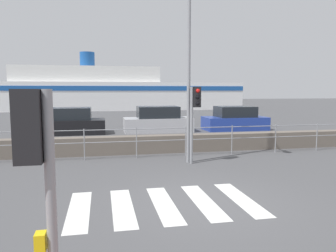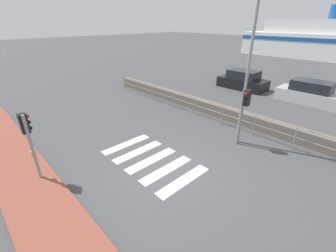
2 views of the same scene
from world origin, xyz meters
name	(u,v)px [view 1 (image 1 of 2)]	position (x,y,z in m)	size (l,w,h in m)	color
ground_plane	(202,202)	(0.00, 0.00, 0.00)	(160.00, 160.00, 0.00)	#4C4C4F
crosswalk	(164,204)	(-0.87, 0.00, 0.00)	(4.05, 2.40, 0.01)	silver
seawall	(158,144)	(0.00, 5.91, 0.35)	(22.74, 0.55, 0.70)	#6B6056
harbor_fence	(161,137)	(0.00, 5.03, 0.75)	(20.51, 0.04, 1.13)	gray
traffic_light_near	(37,163)	(-2.76, -3.64, 1.81)	(0.34, 0.32, 2.50)	gray
traffic_light_far	(195,107)	(0.90, 3.74, 1.91)	(0.34, 0.32, 2.60)	gray
streetlamp	(190,39)	(0.74, 3.76, 4.14)	(0.32, 1.10, 6.78)	gray
ferry_boat	(112,92)	(-0.76, 35.67, 2.29)	(31.35, 6.16, 7.16)	white
parked_car_black	(70,123)	(-3.93, 12.46, 0.64)	(3.88, 1.89, 1.49)	black
parked_car_silver	(158,121)	(1.15, 12.46, 0.65)	(4.05, 1.76, 1.52)	#BCBCC1
parked_car_blue	(235,120)	(6.07, 12.46, 0.63)	(3.89, 1.89, 1.47)	#233D9E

